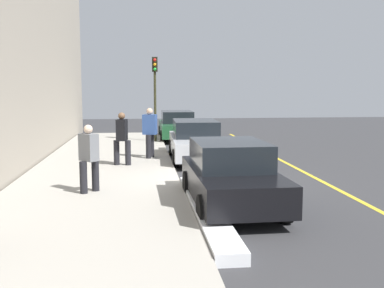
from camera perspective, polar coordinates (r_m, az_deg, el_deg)
The scene contains 11 objects.
ground_plane at distance 12.61m, azimuth 3.08°, elevation -5.37°, with size 56.00×56.00×0.00m, color #333335.
sidewalk at distance 12.49m, azimuth -12.08°, elevation -5.29°, with size 28.00×4.60×0.15m, color #A39E93.
lane_stripe_centre at distance 13.51m, azimuth 16.64°, elevation -4.80°, with size 28.00×0.14×0.01m, color gold.
snow_bank_curb at distance 9.88m, azimuth 1.68°, elevation -8.24°, with size 5.98×0.56×0.22m, color white.
parked_car_green at distance 23.76m, azimuth -1.88°, elevation 2.38°, with size 4.57×1.93×1.51m.
parked_car_silver at distance 16.93m, azimuth 0.46°, elevation 0.46°, with size 4.75×1.98×1.51m.
parked_car_black at distance 10.30m, azimuth 4.95°, elevation -3.93°, with size 4.13×1.95×1.51m.
pedestrian_blue_coat at distance 16.70m, azimuth -5.39°, elevation 1.63°, with size 0.59×0.57×1.84m.
pedestrian_grey_coat at distance 11.36m, azimuth -12.98°, elevation -1.55°, with size 0.52×0.52×1.69m.
pedestrian_black_coat at distance 15.18m, azimuth -8.90°, elevation 0.87°, with size 0.53×0.58×1.77m.
traffic_light_pole at distance 21.86m, azimuth -4.74°, elevation 7.59°, with size 0.35×0.26×4.05m.
Camera 1 is at (12.14, -2.06, 2.73)m, focal length 41.92 mm.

